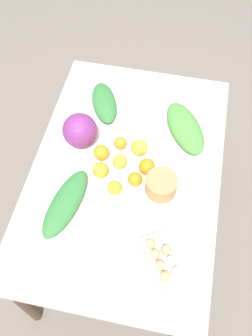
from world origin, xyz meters
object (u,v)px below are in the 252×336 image
at_px(cabbage_purple, 80,130).
at_px(orange_7, 115,188).
at_px(egg_carton, 163,260).
at_px(orange_3, 139,147).
at_px(greens_bunch_kale, 185,128).
at_px(orange_1, 101,170).
at_px(orange_6, 120,143).
at_px(paper_bag, 161,185).
at_px(orange_0, 120,161).
at_px(orange_2, 101,153).
at_px(greens_bunch_scallion, 66,203).
at_px(orange_5, 135,179).
at_px(greens_bunch_chard, 104,103).
at_px(orange_4, 147,167).

bearing_deg(cabbage_purple, orange_7, -137.52).
xyz_separation_m(egg_carton, orange_3, (0.54, 0.20, -0.00)).
bearing_deg(greens_bunch_kale, orange_1, 132.15).
distance_m(orange_3, orange_6, 0.10).
relative_size(greens_bunch_kale, orange_7, 4.95).
xyz_separation_m(paper_bag, orange_0, (0.10, 0.22, -0.01)).
relative_size(orange_0, orange_1, 0.92).
height_order(greens_bunch_kale, orange_6, greens_bunch_kale).
height_order(orange_1, orange_2, same).
bearing_deg(orange_1, greens_bunch_scallion, 149.97).
distance_m(greens_bunch_scallion, orange_1, 0.23).
distance_m(greens_bunch_kale, orange_3, 0.26).
distance_m(cabbage_purple, orange_1, 0.23).
distance_m(orange_2, orange_3, 0.19).
xyz_separation_m(orange_1, orange_6, (0.18, -0.06, -0.01)).
bearing_deg(orange_5, greens_bunch_chard, 30.17).
bearing_deg(orange_4, greens_bunch_kale, -29.60).
bearing_deg(cabbage_purple, orange_3, -91.92).
distance_m(greens_bunch_scallion, orange_2, 0.31).
height_order(orange_5, orange_6, orange_5).
relative_size(paper_bag, orange_6, 2.32).
bearing_deg(orange_3, greens_bunch_scallion, 143.26).
relative_size(orange_0, orange_5, 1.02).
bearing_deg(cabbage_purple, orange_0, -115.23).
xyz_separation_m(greens_bunch_scallion, orange_2, (0.30, -0.10, 0.01)).
relative_size(cabbage_purple, greens_bunch_kale, 0.51).
xyz_separation_m(orange_2, orange_7, (-0.18, -0.11, -0.00)).
distance_m(orange_3, orange_7, 0.25).
bearing_deg(orange_0, orange_2, 73.55).
relative_size(orange_4, orange_6, 1.25).
bearing_deg(orange_0, orange_1, 130.93).
xyz_separation_m(paper_bag, orange_7, (-0.05, 0.21, -0.01)).
xyz_separation_m(greens_bunch_scallion, orange_7, (0.12, -0.20, 0.00)).
height_order(orange_2, orange_3, orange_3).
bearing_deg(greens_bunch_scallion, orange_6, -24.60).
bearing_deg(egg_carton, orange_6, -5.55).
height_order(orange_2, orange_4, orange_4).
bearing_deg(greens_bunch_scallion, orange_5, -57.01).
xyz_separation_m(orange_0, orange_5, (-0.08, -0.09, -0.00)).
distance_m(orange_2, orange_6, 0.11).
height_order(paper_bag, orange_4, paper_bag).
bearing_deg(orange_3, orange_7, 163.74).
xyz_separation_m(orange_4, orange_6, (0.12, 0.15, -0.01)).
bearing_deg(cabbage_purple, paper_bag, -114.50).
bearing_deg(orange_2, greens_bunch_scallion, 162.28).
distance_m(egg_carton, greens_bunch_scallion, 0.50).
bearing_deg(greens_bunch_chard, orange_2, -168.95).
relative_size(paper_bag, orange_7, 2.16).
xyz_separation_m(orange_5, orange_6, (0.19, 0.11, -0.00)).
relative_size(paper_bag, greens_bunch_scallion, 0.40).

